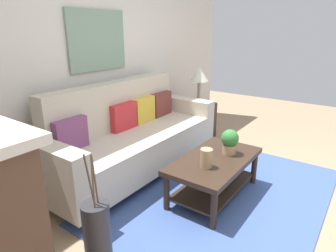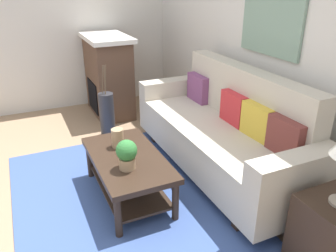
% 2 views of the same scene
% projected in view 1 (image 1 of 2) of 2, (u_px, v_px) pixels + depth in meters
% --- Properties ---
extents(ground_plane, '(9.55, 9.55, 0.00)m').
position_uv_depth(ground_plane, '(269.00, 211.00, 2.82)').
color(ground_plane, '#9E7F60').
extents(wall_back, '(5.55, 0.10, 2.70)m').
position_uv_depth(wall_back, '(104.00, 56.00, 3.58)').
color(wall_back, silver).
rests_on(wall_back, ground_plane).
extents(area_rug, '(2.63, 1.92, 0.01)m').
position_uv_depth(area_rug, '(221.00, 194.00, 3.09)').
color(area_rug, '#3D5693').
rests_on(area_rug, ground_plane).
extents(couch, '(2.37, 0.84, 1.08)m').
position_uv_depth(couch, '(131.00, 138.00, 3.47)').
color(couch, beige).
rests_on(couch, ground_plane).
extents(throw_pillow_plum, '(0.36, 0.12, 0.32)m').
position_uv_depth(throw_pillow_plum, '(70.00, 134.00, 2.88)').
color(throw_pillow_plum, '#7A4270').
rests_on(throw_pillow_plum, couch).
extents(throw_pillow_crimson, '(0.36, 0.13, 0.32)m').
position_uv_depth(throw_pillow_crimson, '(123.00, 117.00, 3.46)').
color(throw_pillow_crimson, red).
rests_on(throw_pillow_crimson, couch).
extents(throw_pillow_mustard, '(0.36, 0.14, 0.32)m').
position_uv_depth(throw_pillow_mustard, '(143.00, 110.00, 3.75)').
color(throw_pillow_mustard, gold).
rests_on(throw_pillow_mustard, couch).
extents(throw_pillow_maroon, '(0.36, 0.13, 0.32)m').
position_uv_depth(throw_pillow_maroon, '(161.00, 104.00, 4.04)').
color(throw_pillow_maroon, brown).
rests_on(throw_pillow_maroon, couch).
extents(coffee_table, '(1.10, 0.60, 0.43)m').
position_uv_depth(coffee_table, '(214.00, 169.00, 2.98)').
color(coffee_table, '#332319').
rests_on(coffee_table, ground_plane).
extents(tabletop_vase, '(0.12, 0.12, 0.18)m').
position_uv_depth(tabletop_vase, '(206.00, 158.00, 2.73)').
color(tabletop_vase, tan).
rests_on(tabletop_vase, coffee_table).
extents(potted_plant_tabletop, '(0.18, 0.18, 0.26)m').
position_uv_depth(potted_plant_tabletop, '(230.00, 141.00, 3.01)').
color(potted_plant_tabletop, tan).
rests_on(potted_plant_tabletop, coffee_table).
extents(side_table, '(0.44, 0.44, 0.56)m').
position_uv_depth(side_table, '(198.00, 121.00, 4.63)').
color(side_table, '#332319').
rests_on(side_table, ground_plane).
extents(table_lamp, '(0.28, 0.28, 0.57)m').
position_uv_depth(table_lamp, '(199.00, 76.00, 4.40)').
color(table_lamp, gray).
rests_on(table_lamp, side_table).
extents(floor_vase, '(0.19, 0.19, 0.57)m').
position_uv_depth(floor_vase, '(98.00, 240.00, 2.01)').
color(floor_vase, '#2D2D33').
rests_on(floor_vase, ground_plane).
extents(floor_vase_branch_a, '(0.02, 0.02, 0.36)m').
position_uv_depth(floor_vase_branch_a, '(95.00, 179.00, 1.88)').
color(floor_vase_branch_a, brown).
rests_on(floor_vase_branch_a, floor_vase).
extents(floor_vase_branch_b, '(0.03, 0.04, 0.36)m').
position_uv_depth(floor_vase_branch_b, '(89.00, 180.00, 1.87)').
color(floor_vase_branch_b, brown).
rests_on(floor_vase_branch_b, floor_vase).
extents(floor_vase_branch_c, '(0.04, 0.03, 0.36)m').
position_uv_depth(floor_vase_branch_c, '(93.00, 181.00, 1.85)').
color(floor_vase_branch_c, brown).
rests_on(floor_vase_branch_c, floor_vase).
extents(framed_painting, '(0.83, 0.03, 0.68)m').
position_uv_depth(framed_painting, '(98.00, 40.00, 3.37)').
color(framed_painting, gray).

